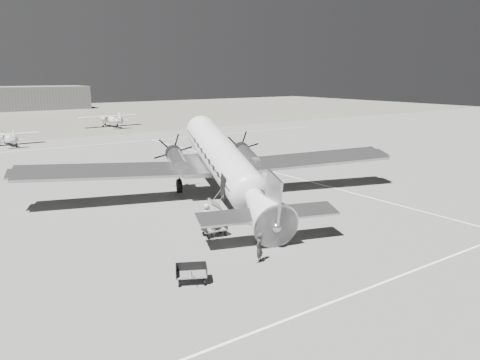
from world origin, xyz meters
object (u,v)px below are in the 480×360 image
Objects in this scene: dc3_airliner at (225,165)px; ramp_agent at (215,225)px; hangar_main at (9,99)px; light_plane_left at (8,139)px; baggage_cart_far at (191,274)px; ground_crew at (259,248)px; passenger at (207,215)px; light_plane_right at (110,121)px; baggage_cart_near at (214,229)px.

ramp_agent is (-5.01, -6.37, -2.30)m from dc3_airliner.
hangar_main reaches higher than dc3_airliner.
baggage_cart_far is at bearing -95.02° from light_plane_left.
ramp_agent is at bearing -94.00° from hangar_main.
hangar_main reaches higher than ground_crew.
light_plane_right is at bearing -30.07° from passenger.
baggage_cart_far is (-21.36, -70.22, -0.77)m from light_plane_right.
hangar_main is 1.31× the size of dc3_airliner.
ground_crew is (3.62, -54.66, -0.11)m from light_plane_left.
light_plane_left is at bearing -10.34° from passenger.
hangar_main is 3.56× the size of light_plane_right.
dc3_airliner is 21.14× the size of ramp_agent.
passenger is (0.60, 1.91, 0.35)m from baggage_cart_near.
baggage_cart_near is at bearing -89.88° from light_plane_left.
dc3_airliner is at bearing 77.23° from baggage_cart_far.
baggage_cart_near is (-8.60, -123.45, -2.86)m from hangar_main.
light_plane_right reaches higher than passenger.
dc3_airliner is (-3.63, -117.19, -0.24)m from hangar_main.
baggage_cart_near is 1.03× the size of ramp_agent.
ramp_agent is at bearing -106.81° from light_plane_right.
baggage_cart_near is (3.85, -49.70, -0.50)m from light_plane_left.
light_plane_right is 7.76× the size of ramp_agent.
baggage_cart_far is at bearing -95.83° from hangar_main.
light_plane_left is 49.85m from baggage_cart_near.
baggage_cart_far is (-13.12, -128.59, -2.85)m from hangar_main.
baggage_cart_near is 6.85m from baggage_cart_far.
ground_crew is 6.92m from passenger.
light_plane_left is (-12.45, -73.75, -2.36)m from hangar_main.
dc3_airliner is 8.42m from ramp_agent.
ramp_agent is 2.12m from passenger.
light_plane_right is (20.69, 15.38, 0.29)m from light_plane_left.
light_plane_left is at bearing 118.92° from dc3_airliner.
hangar_main is 26.08× the size of baggage_cart_far.
light_plane_left is at bearing 116.31° from baggage_cart_far.
passenger is at bearing 81.01° from baggage_cart_far.
light_plane_right is 7.16× the size of ground_crew.
dc3_airliner is at bearing -60.81° from passenger.
dc3_airliner is 20.23× the size of passenger.
light_plane_right is 7.33× the size of baggage_cart_far.
light_plane_right is at bearing -141.17° from ground_crew.
hangar_main is 123.89m from ramp_agent.
dc3_airliner is 2.72× the size of light_plane_right.
hangar_main is 74.83m from light_plane_left.
light_plane_right reaches higher than light_plane_left.
baggage_cart_far is at bearing -112.35° from dc3_airliner.
light_plane_right is 7.43× the size of passenger.
light_plane_left reaches higher than passenger.
light_plane_right reaches higher than baggage_cart_far.
light_plane_left reaches higher than ground_crew.
ramp_agent is at bearing -129.77° from ground_crew.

